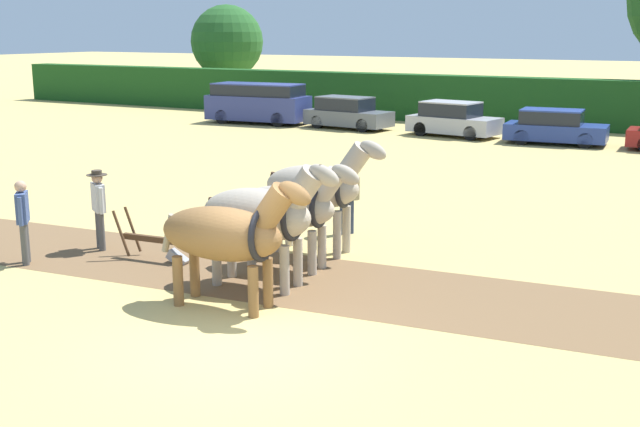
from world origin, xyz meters
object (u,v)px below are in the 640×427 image
object	(u,v)px
farmer_onlooker_left	(23,215)
parked_car_left	(347,113)
draft_horse_lead_left	(227,234)
draft_horse_lead_right	(262,215)
farmer_at_plow	(99,203)
draft_horse_trail_right	(317,187)
parked_car_center_left	(453,120)
plow	(159,246)
farmer_beside_team	(347,194)
draft_horse_trail_left	(292,207)
parked_van	(258,103)
tree_far_left	(227,42)
parked_car_center	(555,127)

from	to	relation	value
farmer_onlooker_left	parked_car_left	world-z (taller)	farmer_onlooker_left
draft_horse_lead_left	parked_car_left	size ratio (longest dim) A/B	0.67
draft_horse_lead_right	farmer_at_plow	world-z (taller)	draft_horse_lead_right
draft_horse_trail_right	farmer_onlooker_left	distance (m)	6.03
farmer_at_plow	parked_car_center_left	world-z (taller)	farmer_at_plow
draft_horse_lead_right	parked_car_center_left	xyz separation A→B (m)	(-4.21, 22.23, -0.64)
plow	farmer_beside_team	xyz separation A→B (m)	(2.38, 3.88, 0.64)
draft_horse_trail_left	parked_van	bearing A→B (deg)	119.26
draft_horse_lead_left	draft_horse_trail_left	bearing A→B (deg)	90.07
plow	farmer_onlooker_left	world-z (taller)	farmer_onlooker_left
tree_far_left	farmer_at_plow	distance (m)	38.04
farmer_at_plow	parked_car_center	bearing A→B (deg)	20.67
farmer_at_plow	farmer_beside_team	bearing A→B (deg)	-13.65
farmer_onlooker_left	parked_car_center_left	world-z (taller)	farmer_onlooker_left
tree_far_left	parked_car_left	size ratio (longest dim) A/B	1.44
draft_horse_lead_right	farmer_beside_team	distance (m)	4.29
farmer_at_plow	farmer_onlooker_left	xyz separation A→B (m)	(-0.56, -1.55, -0.02)
draft_horse_trail_left	parked_car_center_left	xyz separation A→B (m)	(-4.09, 20.97, -0.52)
draft_horse_trail_right	farmer_at_plow	xyz separation A→B (m)	(-4.25, -2.06, -0.40)
draft_horse_lead_left	draft_horse_trail_right	distance (m)	3.80
tree_far_left	draft_horse_lead_left	size ratio (longest dim) A/B	2.13
draft_horse_trail_left	farmer_at_plow	bearing A→B (deg)	-174.93
draft_horse_lead_left	parked_van	size ratio (longest dim) A/B	0.56
farmer_at_plow	parked_car_left	xyz separation A→B (m)	(-5.14, 22.00, -0.30)
draft_horse_trail_right	parked_car_left	world-z (taller)	draft_horse_trail_right
draft_horse_lead_right	draft_horse_trail_left	world-z (taller)	draft_horse_lead_right
farmer_onlooker_left	parked_car_left	bearing A→B (deg)	59.76
plow	parked_van	world-z (taller)	parked_van
draft_horse_lead_left	parked_car_center	bearing A→B (deg)	84.08
tree_far_left	farmer_beside_team	size ratio (longest dim) A/B	3.82
draft_horse_trail_right	draft_horse_trail_left	bearing A→B (deg)	-90.34
draft_horse_lead_right	parked_van	xyz separation A→B (m)	(-14.59, 22.25, -0.33)
plow	parked_car_center_left	distance (m)	21.90
draft_horse_lead_right	draft_horse_trail_left	size ratio (longest dim) A/B	1.06
parked_car_left	draft_horse_lead_right	bearing A→B (deg)	-59.86
draft_horse_lead_right	farmer_onlooker_left	size ratio (longest dim) A/B	1.66
draft_horse_lead_right	farmer_onlooker_left	world-z (taller)	draft_horse_lead_right
plow	parked_car_center	world-z (taller)	parked_car_center
draft_horse_lead_left	tree_far_left	bearing A→B (deg)	119.83
farmer_beside_team	parked_car_center_left	world-z (taller)	farmer_beside_team
farmer_beside_team	parked_car_left	distance (m)	20.41
parked_car_left	parked_van	bearing A→B (deg)	-170.61
parked_car_center	farmer_beside_team	bearing A→B (deg)	-97.30
draft_horse_trail_right	parked_car_center	xyz separation A→B (m)	(0.59, 19.35, -0.74)
draft_horse_lead_left	farmer_beside_team	distance (m)	5.55
farmer_beside_team	parked_car_center_left	xyz separation A→B (m)	(-3.80, 17.98, -0.22)
draft_horse_lead_left	plow	bearing A→B (deg)	145.33
farmer_onlooker_left	parked_van	bearing A→B (deg)	71.02
farmer_beside_team	draft_horse_lead_right	bearing A→B (deg)	-45.46
farmer_onlooker_left	parked_van	size ratio (longest dim) A/B	0.33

